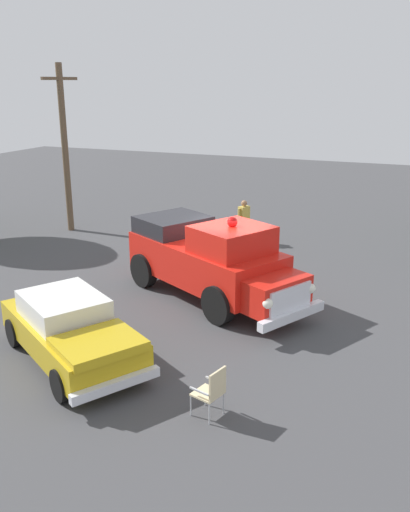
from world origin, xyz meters
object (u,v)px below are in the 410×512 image
object	(u,v)px
lawn_chair_by_car	(212,389)
traffic_cone	(257,246)
spectator_standing	(244,218)
classic_hot_rod	(71,330)
vintage_fire_truck	(210,258)
utility_pole	(65,146)

from	to	relation	value
lawn_chair_by_car	traffic_cone	size ratio (longest dim) A/B	1.61
spectator_standing	classic_hot_rod	bearing A→B (deg)	-93.27
vintage_fire_truck	traffic_cone	distance (m)	4.60
utility_pole	traffic_cone	distance (m)	8.95
vintage_fire_truck	traffic_cone	bearing A→B (deg)	89.25
vintage_fire_truck	spectator_standing	xyz separation A→B (m)	(-0.89, 5.81, -0.23)
spectator_standing	utility_pole	distance (m)	7.89
vintage_fire_truck	traffic_cone	world-z (taller)	vintage_fire_truck
classic_hot_rod	spectator_standing	xyz separation A→B (m)	(0.60, 10.49, 0.22)
classic_hot_rod	traffic_cone	xyz separation A→B (m)	(1.55, 9.18, -0.44)
spectator_standing	utility_pole	xyz separation A→B (m)	(-7.40, -0.99, 2.55)
lawn_chair_by_car	spectator_standing	size ratio (longest dim) A/B	0.61
vintage_fire_truck	lawn_chair_by_car	bearing A→B (deg)	-68.00
vintage_fire_truck	spectator_standing	distance (m)	5.88
vintage_fire_truck	utility_pole	bearing A→B (deg)	149.85
traffic_cone	utility_pole	bearing A→B (deg)	177.89
classic_hot_rod	lawn_chair_by_car	distance (m)	3.83
lawn_chair_by_car	spectator_standing	world-z (taller)	spectator_standing
classic_hot_rod	lawn_chair_by_car	size ratio (longest dim) A/B	4.59
utility_pole	vintage_fire_truck	bearing A→B (deg)	-30.15
utility_pole	traffic_cone	xyz separation A→B (m)	(8.35, -0.31, -3.21)
classic_hot_rod	spectator_standing	world-z (taller)	spectator_standing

